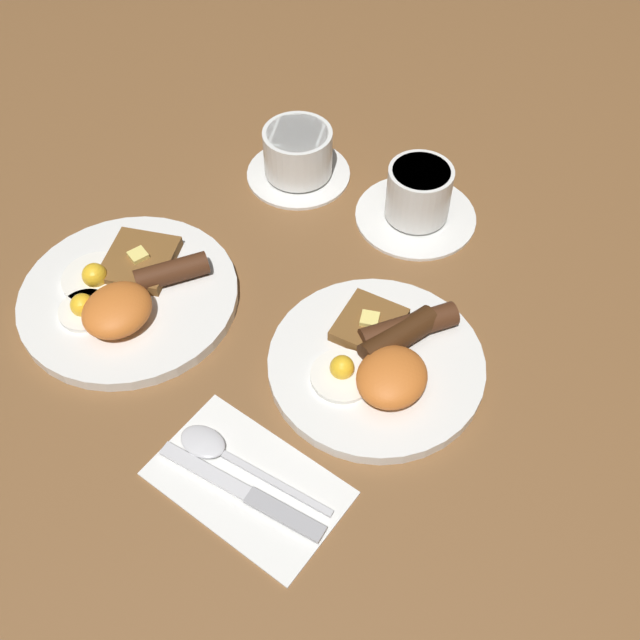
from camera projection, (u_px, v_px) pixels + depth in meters
name	position (u px, v px, depth m)	size (l,w,h in m)	color
ground_plane	(376.00, 368.00, 0.83)	(3.00, 3.00, 0.00)	brown
breakfast_plate_near	(380.00, 360.00, 0.82)	(0.24, 0.24, 0.05)	white
breakfast_plate_far	(127.00, 295.00, 0.88)	(0.26, 0.26, 0.05)	white
teacup_near	(418.00, 198.00, 0.95)	(0.16, 0.16, 0.08)	white
teacup_far	(298.00, 156.00, 1.00)	(0.14, 0.14, 0.07)	white
napkin	(248.00, 483.00, 0.74)	(0.12, 0.19, 0.01)	white
knife	(249.00, 495.00, 0.73)	(0.03, 0.19, 0.01)	silver
spoon	(217.00, 450.00, 0.76)	(0.04, 0.18, 0.01)	silver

